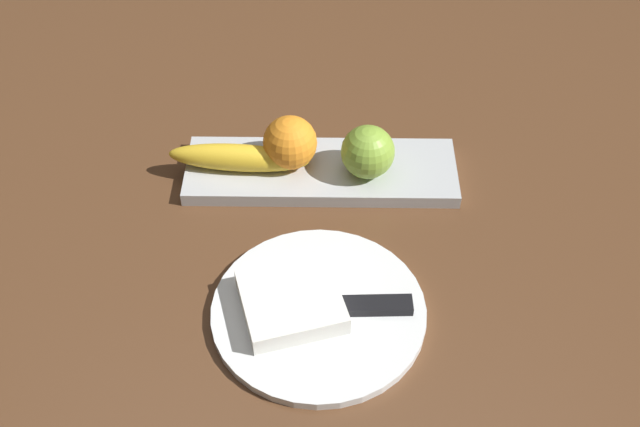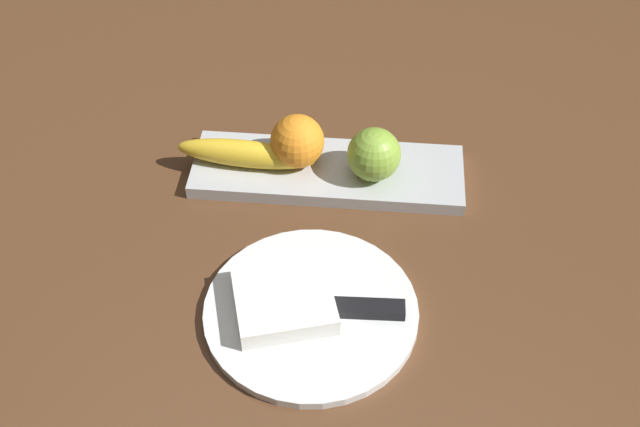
# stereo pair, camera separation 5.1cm
# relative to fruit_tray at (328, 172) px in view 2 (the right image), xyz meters

# --- Properties ---
(ground_plane) EXTENTS (2.40, 2.40, 0.00)m
(ground_plane) POSITION_rel_fruit_tray_xyz_m (0.04, -0.01, -0.01)
(ground_plane) COLOR #56351F
(fruit_tray) EXTENTS (0.38, 0.12, 0.02)m
(fruit_tray) POSITION_rel_fruit_tray_xyz_m (0.00, 0.00, 0.00)
(fruit_tray) COLOR #B9BDC1
(fruit_tray) RESTS_ON ground_plane
(apple) EXTENTS (0.07, 0.07, 0.07)m
(apple) POSITION_rel_fruit_tray_xyz_m (-0.06, 0.01, 0.05)
(apple) COLOR #84AF39
(apple) RESTS_ON fruit_tray
(banana) EXTENTS (0.20, 0.05, 0.04)m
(banana) POSITION_rel_fruit_tray_xyz_m (0.11, 0.00, 0.03)
(banana) COLOR yellow
(banana) RESTS_ON fruit_tray
(orange_near_apple) EXTENTS (0.07, 0.07, 0.07)m
(orange_near_apple) POSITION_rel_fruit_tray_xyz_m (0.04, -0.00, 0.05)
(orange_near_apple) COLOR orange
(orange_near_apple) RESTS_ON fruit_tray
(dinner_plate) EXTENTS (0.26, 0.26, 0.01)m
(dinner_plate) POSITION_rel_fruit_tray_xyz_m (0.00, 0.24, -0.00)
(dinner_plate) COLOR white
(dinner_plate) RESTS_ON ground_plane
(folded_napkin) EXTENTS (0.14, 0.13, 0.03)m
(folded_napkin) POSITION_rel_fruit_tray_xyz_m (0.03, 0.24, 0.02)
(folded_napkin) COLOR white
(folded_napkin) RESTS_ON dinner_plate
(knife) EXTENTS (0.18, 0.03, 0.01)m
(knife) POSITION_rel_fruit_tray_xyz_m (-0.05, 0.24, 0.01)
(knife) COLOR silver
(knife) RESTS_ON dinner_plate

